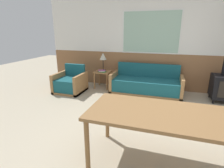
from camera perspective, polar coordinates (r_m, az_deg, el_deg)
name	(u,v)px	position (r m, az deg, el deg)	size (l,w,h in m)	color
ground_plane	(156,138)	(3.06, 14.25, -16.70)	(16.00, 16.00, 0.00)	#B2A58C
wall_back	(166,42)	(5.20, 17.18, 12.91)	(7.20, 0.09, 2.70)	#8E603D
couch	(146,84)	(4.95, 10.99, -0.12)	(1.92, 0.76, 0.77)	#9E7042
armchair	(70,84)	(5.08, -13.44, 0.16)	(0.77, 0.75, 0.74)	#9E7042
side_table	(103,74)	(5.26, -2.99, 3.12)	(0.46, 0.46, 0.51)	#9E7042
table_lamp	(103,57)	(5.24, -2.95, 8.80)	(0.20, 0.20, 0.54)	black
book_stack	(102,71)	(5.15, -3.27, 4.25)	(0.23, 0.17, 0.05)	#2D7F3D
dining_table	(171,119)	(2.23, 18.61, -10.68)	(1.98, 0.86, 0.73)	olive
wood_stove	(224,79)	(4.95, 32.74, 1.49)	(0.49, 0.53, 2.32)	black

